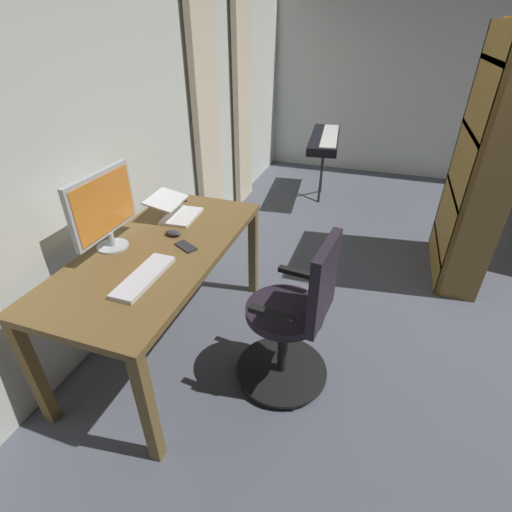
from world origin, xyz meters
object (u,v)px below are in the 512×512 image
(computer_monitor, at_px, (104,207))
(bookshelf, at_px, (475,163))
(desk, at_px, (160,260))
(computer_mouse, at_px, (173,233))
(laptop, at_px, (176,210))
(computer_keyboard, at_px, (144,277))
(office_chair, at_px, (295,321))
(piano_keyboard, at_px, (325,140))
(cell_phone_face_up, at_px, (177,200))
(cell_phone_by_monitor, at_px, (186,246))

(computer_monitor, distance_m, bookshelf, 2.69)
(desk, relative_size, computer_mouse, 15.58)
(bookshelf, bearing_deg, computer_mouse, -51.81)
(laptop, height_order, computer_mouse, laptop)
(computer_keyboard, xyz_separation_m, bookshelf, (-1.90, 1.74, 0.20))
(computer_monitor, distance_m, computer_keyboard, 0.48)
(office_chair, distance_m, computer_keyboard, 0.85)
(office_chair, xyz_separation_m, computer_keyboard, (0.26, -0.75, 0.31))
(computer_keyboard, bearing_deg, desk, -161.31)
(desk, height_order, laptop, laptop)
(desk, relative_size, piano_keyboard, 1.31)
(cell_phone_face_up, xyz_separation_m, piano_keyboard, (-2.23, 0.71, -0.06))
(laptop, distance_m, computer_mouse, 0.27)
(computer_mouse, height_order, piano_keyboard, computer_mouse)
(computer_keyboard, relative_size, computer_mouse, 4.16)
(computer_mouse, height_order, cell_phone_by_monitor, computer_mouse)
(computer_mouse, relative_size, cell_phone_by_monitor, 0.69)
(computer_keyboard, bearing_deg, office_chair, 109.25)
(computer_keyboard, relative_size, piano_keyboard, 0.35)
(piano_keyboard, bearing_deg, laptop, -19.78)
(bookshelf, bearing_deg, computer_monitor, -51.37)
(laptop, distance_m, piano_keyboard, 2.54)
(computer_keyboard, distance_m, piano_keyboard, 3.19)
(computer_mouse, bearing_deg, office_chair, 76.79)
(computer_mouse, xyz_separation_m, cell_phone_by_monitor, (0.10, 0.14, -0.01))
(computer_mouse, bearing_deg, cell_phone_by_monitor, 54.08)
(cell_phone_by_monitor, relative_size, bookshelf, 0.08)
(computer_keyboard, bearing_deg, cell_phone_by_monitor, 171.60)
(laptop, bearing_deg, bookshelf, 117.82)
(desk, bearing_deg, computer_keyboard, 18.69)
(computer_keyboard, relative_size, bookshelf, 0.22)
(office_chair, relative_size, piano_keyboard, 0.84)
(office_chair, xyz_separation_m, laptop, (-0.44, -0.95, 0.35))
(piano_keyboard, bearing_deg, desk, -16.06)
(computer_mouse, distance_m, cell_phone_face_up, 0.54)
(computer_monitor, xyz_separation_m, bookshelf, (-1.68, 2.10, -0.05))
(desk, distance_m, laptop, 0.44)
(desk, xyz_separation_m, bookshelf, (-1.60, 1.84, 0.30))
(bookshelf, bearing_deg, laptop, -58.35)
(office_chair, bearing_deg, piano_keyboard, 13.49)
(desk, relative_size, cell_phone_by_monitor, 10.82)
(cell_phone_face_up, bearing_deg, piano_keyboard, 128.42)
(office_chair, distance_m, laptop, 1.10)
(desk, height_order, cell_phone_by_monitor, cell_phone_by_monitor)
(office_chair, relative_size, bookshelf, 0.52)
(cell_phone_face_up, distance_m, piano_keyboard, 2.34)
(computer_mouse, relative_size, bookshelf, 0.05)
(laptop, height_order, bookshelf, bookshelf)
(desk, xyz_separation_m, laptop, (-0.40, -0.10, 0.14))
(office_chair, height_order, computer_keyboard, office_chair)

